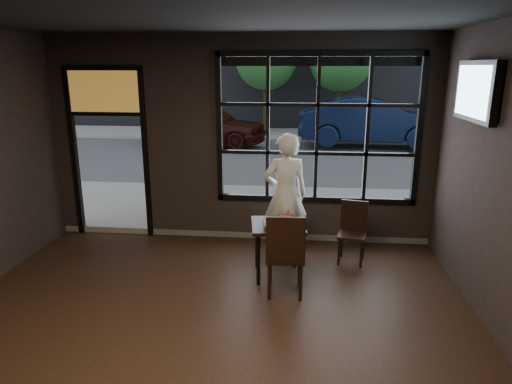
# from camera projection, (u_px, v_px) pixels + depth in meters

# --- Properties ---
(floor) EXTENTS (6.00, 7.00, 0.02)m
(floor) POSITION_uv_depth(u_px,v_px,m) (188.00, 378.00, 4.15)
(floor) COLOR black
(floor) RESTS_ON ground
(window_frame) EXTENTS (3.06, 0.12, 2.28)m
(window_frame) POSITION_uv_depth(u_px,v_px,m) (317.00, 129.00, 6.90)
(window_frame) COLOR black
(window_frame) RESTS_ON ground
(stained_transom) EXTENTS (1.20, 0.06, 0.70)m
(stained_transom) POSITION_uv_depth(u_px,v_px,m) (104.00, 91.00, 7.08)
(stained_transom) COLOR orange
(stained_transom) RESTS_ON ground
(street_asphalt) EXTENTS (60.00, 41.00, 0.04)m
(street_asphalt) POSITION_uv_depth(u_px,v_px,m) (286.00, 114.00, 27.16)
(street_asphalt) COLOR #545456
(street_asphalt) RESTS_ON ground
(cafe_table) EXTENTS (0.77, 0.77, 0.74)m
(cafe_table) POSITION_uv_depth(u_px,v_px,m) (278.00, 250.00, 6.06)
(cafe_table) COLOR black
(cafe_table) RESTS_ON floor
(chair_near) EXTENTS (0.48, 0.48, 1.06)m
(chair_near) POSITION_uv_depth(u_px,v_px,m) (285.00, 253.00, 5.54)
(chair_near) COLOR black
(chair_near) RESTS_ON floor
(chair_window) EXTENTS (0.45, 0.45, 0.88)m
(chair_window) POSITION_uv_depth(u_px,v_px,m) (352.00, 233.00, 6.46)
(chair_window) COLOR black
(chair_window) RESTS_ON floor
(man) EXTENTS (0.76, 0.60, 1.82)m
(man) POSITION_uv_depth(u_px,v_px,m) (285.00, 195.00, 6.65)
(man) COLOR silver
(man) RESTS_ON floor
(hotdog) EXTENTS (0.21, 0.10, 0.06)m
(hotdog) POSITION_uv_depth(u_px,v_px,m) (286.00, 217.00, 6.16)
(hotdog) COLOR tan
(hotdog) RESTS_ON cafe_table
(cup) EXTENTS (0.12, 0.12, 0.10)m
(cup) POSITION_uv_depth(u_px,v_px,m) (267.00, 224.00, 5.82)
(cup) COLOR silver
(cup) RESTS_ON cafe_table
(tv) EXTENTS (0.13, 1.16, 0.68)m
(tv) POSITION_uv_depth(u_px,v_px,m) (476.00, 91.00, 5.16)
(tv) COLOR black
(tv) RESTS_ON wall_right
(navy_car) EXTENTS (4.99, 1.90, 1.62)m
(navy_car) POSITION_uv_depth(u_px,v_px,m) (372.00, 121.00, 15.50)
(navy_car) COLOR black
(navy_car) RESTS_ON street_asphalt
(maroon_car) EXTENTS (4.35, 2.45, 1.40)m
(maroon_car) POSITION_uv_depth(u_px,v_px,m) (207.00, 124.00, 15.63)
(maroon_car) COLOR black
(maroon_car) RESTS_ON street_asphalt
(tree_left) EXTENTS (2.49, 2.49, 4.26)m
(tree_left) POSITION_uv_depth(u_px,v_px,m) (266.00, 59.00, 18.22)
(tree_left) COLOR #332114
(tree_left) RESTS_ON street_asphalt
(tree_right) EXTENTS (2.45, 2.45, 4.18)m
(tree_right) POSITION_uv_depth(u_px,v_px,m) (341.00, 60.00, 17.80)
(tree_right) COLOR #332114
(tree_right) RESTS_ON street_asphalt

